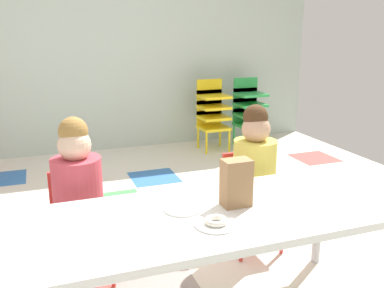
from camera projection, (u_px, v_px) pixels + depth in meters
name	position (u px, v px, depth m)	size (l,w,h in m)	color
ground_plane	(141.00, 256.00, 2.63)	(5.52, 5.06, 0.02)	silver
back_wall	(82.00, 32.00, 4.57)	(5.52, 0.10, 2.64)	#B2C1B7
craft_table	(206.00, 223.00, 1.89)	(1.82, 0.69, 0.57)	white
seated_child_near_camera	(77.00, 186.00, 2.23)	(0.32, 0.31, 0.92)	red
seated_child_middle_seat	(254.00, 165.00, 2.58)	(0.32, 0.31, 0.92)	red
kid_chair_yellow_stack	(212.00, 110.00, 4.83)	(0.32, 0.30, 0.80)	yellow
kid_chair_green_stack	(249.00, 108.00, 4.99)	(0.32, 0.30, 0.80)	green
paper_bag_brown	(236.00, 183.00, 1.93)	(0.13, 0.09, 0.22)	#9E754C
paper_plate_near_edge	(216.00, 224.00, 1.75)	(0.18, 0.18, 0.01)	white
paper_plate_center_table	(183.00, 209.00, 1.91)	(0.18, 0.18, 0.01)	white
donut_powdered_on_plate	(216.00, 221.00, 1.75)	(0.10, 0.10, 0.03)	white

